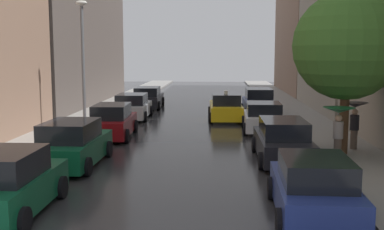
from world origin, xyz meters
The scene contains 17 objects.
ground_plane centered at (0.00, 24.00, -0.02)m, with size 28.00×72.00×0.04m, color #2C2C2E.
sidewalk_left centered at (-6.50, 24.00, 0.07)m, with size 3.00×72.00×0.15m, color gray.
sidewalk_right centered at (6.50, 24.00, 0.07)m, with size 3.00×72.00×0.15m, color gray.
parked_car_left_nearest centered at (-3.93, 4.64, 0.78)m, with size 2.05×4.07×1.67m.
parked_car_left_second centered at (-3.89, 9.88, 0.78)m, with size 2.16×4.39×1.66m.
parked_car_left_third centered at (-3.72, 15.72, 0.76)m, with size 2.11×4.41×1.63m.
parked_car_left_fourth centered at (-3.94, 22.28, 0.73)m, with size 2.19×4.42×1.56m.
parked_car_left_fifth centered at (-3.87, 28.30, 0.73)m, with size 2.21×4.73×1.54m.
parked_car_right_nearest centered at (3.76, 4.86, 0.73)m, with size 2.17×4.13×1.56m.
parked_car_right_second centered at (3.81, 11.13, 0.75)m, with size 2.07×4.66×1.60m.
parked_car_right_third centered at (3.72, 17.89, 0.72)m, with size 2.23×4.06×1.53m.
parked_car_right_fourth centered at (3.96, 24.06, 0.83)m, with size 2.08×4.46×1.79m.
taxi_midroad centered at (1.82, 22.06, 0.76)m, with size 2.20×4.72×1.81m.
pedestrian_foreground centered at (5.78, 10.77, 1.63)m, with size 1.16×1.16×1.94m.
pedestrian_by_kerb centered at (6.94, 12.82, 1.57)m, with size 1.04×1.04×1.92m.
street_tree_right centered at (6.27, 11.92, 4.33)m, with size 4.15×4.15×6.27m.
lamp_post_left centered at (-5.55, 17.39, 3.94)m, with size 0.60×0.28×6.52m.
Camera 1 is at (1.38, -6.76, 4.09)m, focal length 44.63 mm.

